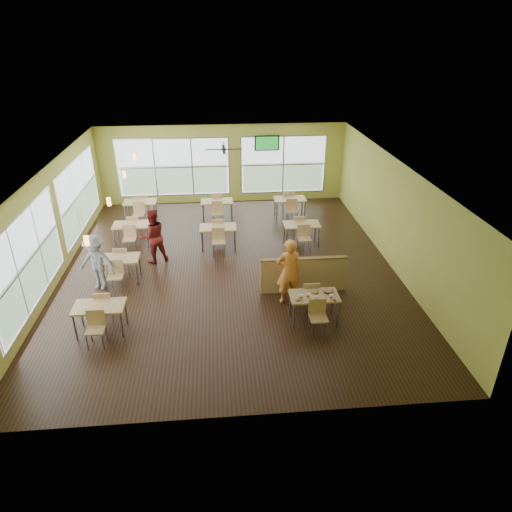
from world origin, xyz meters
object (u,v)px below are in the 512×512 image
half_wall_divider (303,275)px  man_plaid (289,271)px  main_table (314,299)px  food_basket (328,291)px

half_wall_divider → man_plaid: (-0.50, -0.50, 0.40)m
main_table → half_wall_divider: bearing=90.0°
half_wall_divider → man_plaid: man_plaid is taller
man_plaid → food_basket: 1.21m
half_wall_divider → main_table: bearing=-90.0°
main_table → food_basket: bearing=16.7°
main_table → half_wall_divider: size_ratio=0.63×
half_wall_divider → food_basket: 1.41m
half_wall_divider → food_basket: bearing=-74.6°
main_table → man_plaid: size_ratio=0.82×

